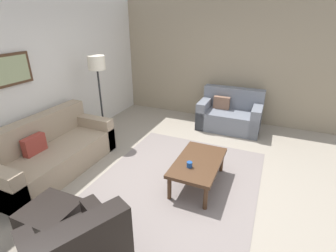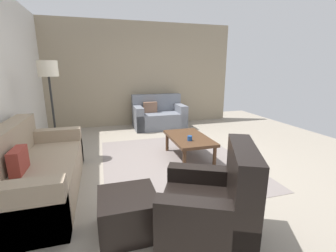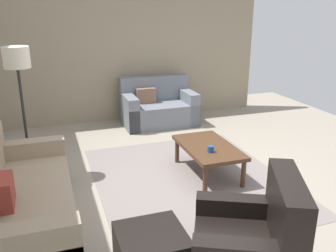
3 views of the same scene
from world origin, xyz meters
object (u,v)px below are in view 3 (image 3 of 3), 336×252
Objects in this scene: couch_loveseat at (157,108)px; armchair_leather at (253,251)px; lamp_standing at (18,71)px; couch_main at (14,205)px; cup at (211,149)px; coffee_table at (208,149)px.

armchair_leather is (-4.36, 0.55, 0.01)m from couch_loveseat.
armchair_leather is at bearing -147.14° from lamp_standing.
couch_main reaches higher than cup.
cup is at bearing 162.00° from coffee_table.
couch_main is at bearing 99.25° from cup.
couch_main is 25.71× the size of cup.
lamp_standing is at bearing 32.86° from armchair_leather.
coffee_table is (-2.39, 0.03, 0.06)m from couch_loveseat.
armchair_leather is 2.05m from coffee_table.
cup is (1.77, -0.45, 0.14)m from armchair_leather.
couch_main is 1.55× the size of couch_loveseat.
cup is at bearing -80.75° from couch_main.
cup reaches higher than coffee_table.
couch_main is 2.35m from cup.
cup is 2.57m from lamp_standing.
couch_loveseat is 3.05m from lamp_standing.
couch_loveseat is 2.60m from cup.
couch_main is 1.72m from lamp_standing.
couch_main is at bearing 140.95° from couch_loveseat.
lamp_standing is at bearing 125.90° from couch_loveseat.
couch_main is 3.83m from couch_loveseat.
armchair_leather is 1.83m from cup.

